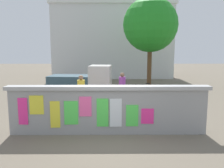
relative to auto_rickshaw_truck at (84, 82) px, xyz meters
The scene contains 10 objects.
ground 2.57m from the auto_rickshaw_truck, 51.98° to the left, with size 60.00×60.00×0.00m, color #6B6051.
poster_wall 6.28m from the auto_rickshaw_truck, 76.38° to the right, with size 6.61×0.42×1.60m.
auto_rickshaw_truck is the anchor object (origin of this frame).
motorcycle 4.87m from the auto_rickshaw_truck, 48.41° to the right, with size 1.89×0.57×0.87m.
bicycle_near 3.65m from the auto_rickshaw_truck, 18.45° to the right, with size 1.70×0.44×0.95m.
bicycle_far 4.17m from the auto_rickshaw_truck, 102.17° to the right, with size 1.71×0.44×0.95m.
person_walking 2.93m from the auto_rickshaw_truck, 42.44° to the right, with size 0.35×0.35×1.62m.
person_bystander 3.13m from the auto_rickshaw_truck, 85.69° to the right, with size 0.37×0.37×1.62m.
tree_roadside 6.55m from the auto_rickshaw_truck, 36.75° to the left, with size 3.86×3.86×6.42m.
building_background 11.61m from the auto_rickshaw_truck, 80.78° to the left, with size 11.76×6.14×7.39m.
Camera 1 is at (0.07, -7.42, 2.77)m, focal length 37.29 mm.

